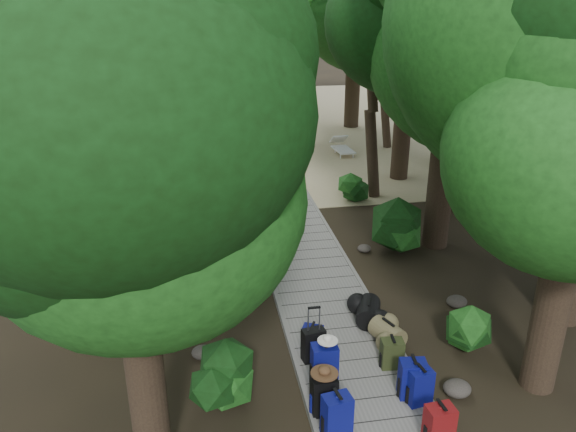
{
  "coord_description": "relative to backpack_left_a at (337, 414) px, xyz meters",
  "views": [
    {
      "loc": [
        -2.45,
        -10.33,
        6.17
      ],
      "look_at": [
        -0.33,
        2.15,
        1.0
      ],
      "focal_mm": 35.0,
      "sensor_mm": 36.0,
      "label": 1
    }
  ],
  "objects": [
    {
      "name": "tree_back_c",
      "position": [
        5.62,
        19.38,
        4.44
      ],
      "size": [
        5.49,
        5.49,
        9.89
      ],
      "primitive_type": null,
      "color": "black",
      "rests_on": "ground"
    },
    {
      "name": "tree_left_c",
      "position": [
        -2.87,
        7.49,
        3.68
      ],
      "size": [
        4.8,
        4.8,
        8.35
      ],
      "primitive_type": null,
      "color": "black",
      "rests_on": "ground"
    },
    {
      "name": "backpack_right_a",
      "position": [
        1.39,
        -0.39,
        -0.03
      ],
      "size": [
        0.42,
        0.31,
        0.7
      ],
      "primitive_type": null,
      "rotation": [
        0.0,
        0.0,
        0.09
      ],
      "color": "maroon",
      "rests_on": "boardwalk"
    },
    {
      "name": "backpack_right_c",
      "position": [
        1.39,
        0.64,
        -0.03
      ],
      "size": [
        0.45,
        0.34,
        0.71
      ],
      "primitive_type": null,
      "rotation": [
        0.0,
        0.0,
        -0.13
      ],
      "color": "navy",
      "rests_on": "boardwalk"
    },
    {
      "name": "hat_brown",
      "position": [
        -0.07,
        0.52,
        0.39
      ],
      "size": [
        0.42,
        0.42,
        0.13
      ],
      "primitive_type": null,
      "color": "#51351E",
      "rests_on": "backpack_left_b"
    },
    {
      "name": "tree_right_c",
      "position": [
        4.17,
        6.18,
        4.05
      ],
      "size": [
        5.26,
        5.26,
        9.11
      ],
      "primitive_type": null,
      "color": "black",
      "rests_on": "ground"
    },
    {
      "name": "lone_suitcase_on_sand",
      "position": [
        1.0,
        12.46,
        -0.15
      ],
      "size": [
        0.46,
        0.33,
        0.65
      ],
      "primitive_type": null,
      "rotation": [
        0.0,
        0.0,
        0.24
      ],
      "color": "black",
      "rests_on": "sand_beach"
    },
    {
      "name": "ground",
      "position": [
        0.69,
        4.18,
        -0.5
      ],
      "size": [
        120.0,
        120.0,
        0.0
      ],
      "primitive_type": "plane",
      "color": "black",
      "rests_on": "ground"
    },
    {
      "name": "palm_right_b",
      "position": [
        6.08,
        15.78,
        3.91
      ],
      "size": [
        4.56,
        4.56,
        8.81
      ],
      "primitive_type": null,
      "color": "#163B10",
      "rests_on": "ground"
    },
    {
      "name": "tree_right_f",
      "position": [
        7.5,
        13.03,
        4.98
      ],
      "size": [
        6.14,
        6.14,
        10.96
      ],
      "primitive_type": null,
      "color": "black",
      "rests_on": "ground"
    },
    {
      "name": "shrub_left_c",
      "position": [
        -1.94,
        8.42,
        0.1
      ],
      "size": [
        1.34,
        1.34,
        1.2
      ],
      "primitive_type": null,
      "color": "#184414",
      "rests_on": "ground"
    },
    {
      "name": "palm_right_a",
      "position": [
        3.89,
        10.19,
        3.57
      ],
      "size": [
        4.77,
        4.77,
        8.13
      ],
      "primitive_type": null,
      "color": "#163B10",
      "rests_on": "ground"
    },
    {
      "name": "backpack_left_c",
      "position": [
        0.09,
        1.2,
        0.01
      ],
      "size": [
        0.42,
        0.3,
        0.78
      ],
      "primitive_type": null,
      "rotation": [
        0.0,
        0.0,
        -0.01
      ],
      "color": "navy",
      "rests_on": "boardwalk"
    },
    {
      "name": "backpack_right_b",
      "position": [
        1.44,
        0.47,
        -0.05
      ],
      "size": [
        0.41,
        0.32,
        0.67
      ],
      "primitive_type": null,
      "rotation": [
        0.0,
        0.0,
        0.17
      ],
      "color": "navy",
      "rests_on": "boardwalk"
    },
    {
      "name": "shrub_right_a",
      "position": [
        2.7,
        1.75,
        -0.04
      ],
      "size": [
        1.02,
        1.02,
        0.92
      ],
      "primitive_type": null,
      "color": "#184414",
      "rests_on": "ground"
    },
    {
      "name": "suitcase_on_boardwalk",
      "position": [
        0.04,
        1.82,
        -0.08
      ],
      "size": [
        0.43,
        0.29,
        0.61
      ],
      "primitive_type": null,
      "rotation": [
        0.0,
        0.0,
        0.19
      ],
      "color": "black",
      "rests_on": "boardwalk"
    },
    {
      "name": "backpack_right_d",
      "position": [
        1.33,
        1.41,
        -0.1
      ],
      "size": [
        0.4,
        0.3,
        0.57
      ],
      "primitive_type": null,
      "rotation": [
        0.0,
        0.0,
        -0.1
      ],
      "color": "#2E3718",
      "rests_on": "boardwalk"
    },
    {
      "name": "tree_left_a",
      "position": [
        -2.61,
        0.18,
        3.16
      ],
      "size": [
        4.39,
        4.39,
        7.31
      ],
      "primitive_type": null,
      "color": "black",
      "rests_on": "ground"
    },
    {
      "name": "backpack_left_b",
      "position": [
        -0.07,
        0.5,
        -0.03
      ],
      "size": [
        0.4,
        0.29,
        0.71
      ],
      "primitive_type": null,
      "rotation": [
        0.0,
        0.0,
        0.04
      ],
      "color": "black",
      "rests_on": "boardwalk"
    },
    {
      "name": "duffel_right_black",
      "position": [
        1.35,
        2.81,
        -0.16
      ],
      "size": [
        0.66,
        0.82,
        0.44
      ],
      "primitive_type": null,
      "rotation": [
        0.0,
        0.0,
        -0.36
      ],
      "color": "black",
      "rests_on": "boardwalk"
    },
    {
      "name": "tree_right_e",
      "position": [
        5.16,
        11.56,
        3.81
      ],
      "size": [
        4.78,
        4.78,
        8.61
      ],
      "primitive_type": null,
      "color": "black",
      "rests_on": "ground"
    },
    {
      "name": "shrub_right_b",
      "position": [
        2.99,
        5.93,
        0.15
      ],
      "size": [
        1.45,
        1.45,
        1.31
      ],
      "primitive_type": null,
      "color": "#184414",
      "rests_on": "ground"
    },
    {
      "name": "shrub_right_c",
      "position": [
        3.04,
        9.59,
        -0.09
      ],
      "size": [
        0.92,
        0.92,
        0.83
      ],
      "primitive_type": null,
      "color": "#184414",
      "rests_on": "ground"
    },
    {
      "name": "palm_left_a",
      "position": [
        -3.39,
        11.17,
        2.94
      ],
      "size": [
        4.32,
        4.32,
        6.88
      ],
      "primitive_type": null,
      "color": "#163B10",
      "rests_on": "ground"
    },
    {
      "name": "sun_lounger",
      "position": [
        4.01,
        14.73,
        -0.16
      ],
      "size": [
        0.79,
        2.01,
        0.63
      ],
      "primitive_type": null,
      "rotation": [
        0.0,
        0.0,
        0.08
      ],
      "color": "silver",
      "rests_on": "sand_beach"
    },
    {
      "name": "backpack_left_d",
      "position": [
        0.08,
        2.06,
        -0.11
      ],
      "size": [
        0.44,
        0.39,
        0.55
      ],
      "primitive_type": null,
      "rotation": [
        0.0,
        0.0,
        -0.44
      ],
      "color": "navy",
      "rests_on": "boardwalk"
    },
    {
      "name": "shrub_left_a",
      "position": [
        -1.57,
        1.05,
        -0.01
      ],
      "size": [
        1.08,
        1.08,
        0.97
      ],
      "primitive_type": null,
      "color": "#184414",
      "rests_on": "ground"
    },
    {
      "name": "tree_back_d",
      "position": [
        -5.17,
        18.45,
        3.68
      ],
      "size": [
        5.01,
        5.01,
        8.35
      ],
      "primitive_type": null,
      "color": "black",
      "rests_on": "ground"
    },
    {
      "name": "tree_back_b",
      "position": [
        2.54,
        19.99,
        4.59
      ],
      "size": [
        5.7,
        5.7,
        10.19
      ],
      "primitive_type": null,
      "color": "black",
      "rests_on": "ground"
    },
    {
      "name": "tree_left_b",
      "position": [
        -4.41,
        4.27,
        4.08
      ],
      "size": [
        5.09,
        5.09,
        9.16
      ],
      "primitive_type": null,
      "color": "black",
      "rests_on": "ground"
    },
    {
      "name": "boardwalk",
      "position": [
        0.69,
        5.18,
        -0.44
      ],
      "size": [
        2.0,
        12.0,
        0.12
      ],
      "primitive_type": "cube",
      "color": "gray",
      "rests_on": "ground"
    },
    {
      "name": "rock_right_c",
      "position": [
        2.26,
        6.07,
        -0.41
      ],
      "size": [
        0.34,
        0.31,
        0.19
      ],
      "primitive_type": null,
      "color": "#4C473F",
      "rests_on": "ground"
    },
    {
      "name": "shrub_left_b",
      "position": [
        -1.46,
        5.33,
        -0.04
      ],
      "size": [
        1.03,
        1.03,
        0.93
      ],
      "primitive_type": null,
      "color": "#184414",
      "rests_on": "ground"
    },
    {
      "name": "rock_left_d",
      "position": [
        -1.41,
        6.84,
        -0.41
      ],
      "size": [
        0.31,
        0.28,
        0.17
      ],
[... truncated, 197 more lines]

